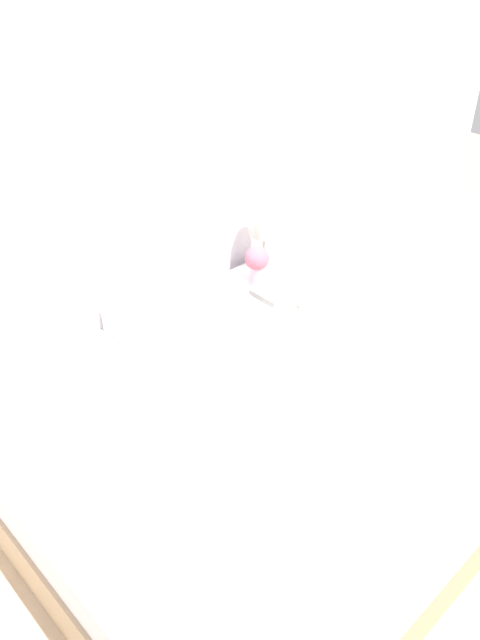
{
  "coord_description": "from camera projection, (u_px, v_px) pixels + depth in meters",
  "views": [
    {
      "loc": [
        -1.27,
        -2.53,
        2.56
      ],
      "look_at": [
        0.59,
        -0.57,
        0.64
      ],
      "focal_mm": 35.0,
      "sensor_mm": 36.0,
      "label": 1
    }
  ],
  "objects": [
    {
      "name": "ground_plane",
      "position": [
        102.0,
        406.0,
        3.69
      ],
      "size": [
        12.0,
        12.0,
        0.0
      ],
      "primitive_type": "plane",
      "color": "#CCB28E"
    },
    {
      "name": "wall_back",
      "position": [
        59.0,
        200.0,
        2.98
      ],
      "size": [
        8.0,
        0.06,
        2.6
      ],
      "color": "white",
      "rests_on": "ground_plane"
    },
    {
      "name": "bed",
      "position": [
        209.0,
        463.0,
        2.94
      ],
      "size": [
        1.79,
        2.09,
        1.03
      ],
      "color": "tan",
      "rests_on": "ground_plane"
    },
    {
      "name": "nightstand",
      "position": [
        271.0,
        310.0,
        4.05
      ],
      "size": [
        0.43,
        0.48,
        0.53
      ],
      "color": "white",
      "rests_on": "ground_plane"
    },
    {
      "name": "table_lamp",
      "position": [
        264.0,
        233.0,
        3.85
      ],
      "size": [
        0.19,
        0.19,
        0.36
      ],
      "color": "beige",
      "rests_on": "nightstand"
    },
    {
      "name": "flower_vase",
      "position": [
        257.0,
        263.0,
        3.73
      ],
      "size": [
        0.15,
        0.15,
        0.25
      ],
      "color": "silver",
      "rests_on": "nightstand"
    },
    {
      "name": "teacup",
      "position": [
        298.0,
        276.0,
        3.85
      ],
      "size": [
        0.13,
        0.13,
        0.06
      ],
      "color": "white",
      "rests_on": "nightstand"
    }
  ]
}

